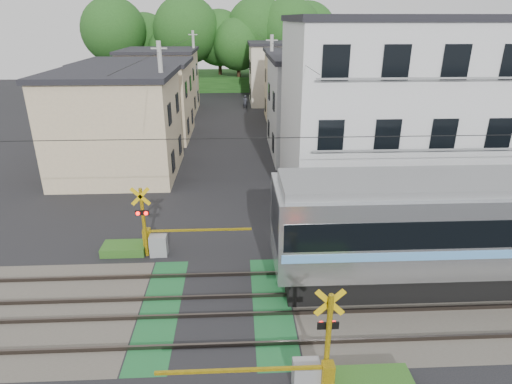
{
  "coord_description": "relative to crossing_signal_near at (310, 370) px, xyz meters",
  "views": [
    {
      "loc": [
        0.78,
        -12.06,
        9.16
      ],
      "look_at": [
        1.59,
        5.0,
        2.19
      ],
      "focal_mm": 30.0,
      "sensor_mm": 36.0,
      "label": 1
    }
  ],
  "objects": [
    {
      "name": "ground",
      "position": [
        -2.59,
        3.65,
        -0.71
      ],
      "size": [
        120.0,
        120.0,
        0.0
      ],
      "primitive_type": "plane",
      "color": "black"
    },
    {
      "name": "track_bed",
      "position": [
        -2.59,
        3.65,
        -0.67
      ],
      "size": [
        120.0,
        120.0,
        0.14
      ],
      "color": "#47423A",
      "rests_on": "ground"
    },
    {
      "name": "crossing_signal_near",
      "position": [
        0.0,
        0.0,
        0.0
      ],
      "size": [
        4.74,
        0.65,
        3.09
      ],
      "color": "#E6B80C",
      "rests_on": "ground"
    },
    {
      "name": "crossing_signal_far",
      "position": [
        -5.17,
        7.31,
        0.0
      ],
      "size": [
        4.74,
        0.65,
        3.09
      ],
      "color": "#E6B80C",
      "rests_on": "ground"
    },
    {
      "name": "apartment_block",
      "position": [
        5.91,
        13.15,
        3.94
      ],
      "size": [
        10.2,
        8.36,
        9.3
      ],
      "color": "silver",
      "rests_on": "ground"
    },
    {
      "name": "houses_row",
      "position": [
        -2.33,
        29.57,
        2.53
      ],
      "size": [
        22.07,
        31.35,
        6.8
      ],
      "color": "#CCB790",
      "rests_on": "ground"
    },
    {
      "name": "tree_hill",
      "position": [
        -3.09,
        51.5,
        5.4
      ],
      "size": [
        40.0,
        13.22,
        11.92
      ],
      "color": "#21501A",
      "rests_on": "ground"
    },
    {
      "name": "catenary",
      "position": [
        3.41,
        3.69,
        2.98
      ],
      "size": [
        60.0,
        5.04,
        7.0
      ],
      "color": "#2D2D33",
      "rests_on": "ground"
    },
    {
      "name": "utility_poles",
      "position": [
        -3.64,
        26.66,
        3.37
      ],
      "size": [
        7.9,
        42.0,
        8.0
      ],
      "color": "#A5A5A0",
      "rests_on": "ground"
    },
    {
      "name": "pedestrian",
      "position": [
        -0.78,
        37.59,
        0.07
      ],
      "size": [
        0.64,
        0.51,
        1.55
      ],
      "primitive_type": "imported",
      "rotation": [
        0.0,
        0.0,
        2.87
      ],
      "color": "#282A32",
      "rests_on": "ground"
    },
    {
      "name": "weed_patches",
      "position": [
        -0.83,
        3.56,
        -0.53
      ],
      "size": [
        10.25,
        8.8,
        0.4
      ],
      "color": "#2D5E1E",
      "rests_on": "ground"
    }
  ]
}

